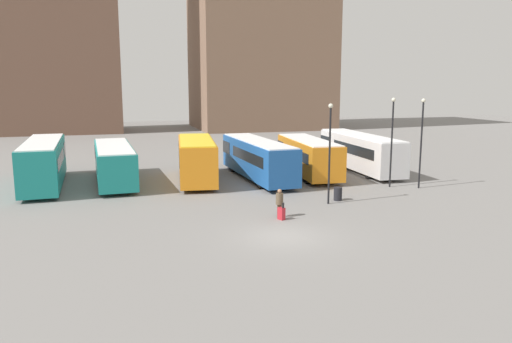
{
  "coord_description": "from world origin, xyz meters",
  "views": [
    {
      "loc": [
        -7.74,
        -21.88,
        7.25
      ],
      "look_at": [
        1.35,
        9.39,
        1.55
      ],
      "focal_mm": 35.0,
      "sensor_mm": 36.0,
      "label": 1
    }
  ],
  "objects_px": {
    "lamp_post_1": "(392,136)",
    "lamp_post_2": "(421,137)",
    "bus_1": "(114,162)",
    "bus_2": "(196,159)",
    "traveler": "(280,200)",
    "suitcase": "(281,213)",
    "bus_0": "(44,162)",
    "bus_4": "(308,156)",
    "bus_3": "(257,157)",
    "trash_bin": "(338,194)",
    "lamp_post_0": "(330,146)",
    "bus_5": "(359,151)"
  },
  "relations": [
    {
      "from": "bus_3",
      "to": "bus_5",
      "type": "height_order",
      "value": "bus_5"
    },
    {
      "from": "bus_1",
      "to": "bus_0",
      "type": "bearing_deg",
      "value": 86.77
    },
    {
      "from": "bus_3",
      "to": "lamp_post_0",
      "type": "distance_m",
      "value": 9.68
    },
    {
      "from": "bus_3",
      "to": "bus_5",
      "type": "distance_m",
      "value": 9.55
    },
    {
      "from": "traveler",
      "to": "suitcase",
      "type": "distance_m",
      "value": 0.8
    },
    {
      "from": "lamp_post_1",
      "to": "lamp_post_2",
      "type": "xyz_separation_m",
      "value": [
        1.76,
        -0.95,
        -0.02
      ]
    },
    {
      "from": "lamp_post_1",
      "to": "bus_3",
      "type": "bearing_deg",
      "value": 144.74
    },
    {
      "from": "bus_4",
      "to": "trash_bin",
      "type": "bearing_deg",
      "value": 174.6
    },
    {
      "from": "bus_3",
      "to": "trash_bin",
      "type": "relative_size",
      "value": 13.81
    },
    {
      "from": "bus_2",
      "to": "traveler",
      "type": "bearing_deg",
      "value": -159.96
    },
    {
      "from": "traveler",
      "to": "trash_bin",
      "type": "relative_size",
      "value": 1.87
    },
    {
      "from": "suitcase",
      "to": "bus_3",
      "type": "bearing_deg",
      "value": -32.14
    },
    {
      "from": "lamp_post_0",
      "to": "suitcase",
      "type": "bearing_deg",
      "value": -146.29
    },
    {
      "from": "bus_2",
      "to": "lamp_post_1",
      "type": "relative_size",
      "value": 1.51
    },
    {
      "from": "traveler",
      "to": "trash_bin",
      "type": "height_order",
      "value": "traveler"
    },
    {
      "from": "bus_4",
      "to": "traveler",
      "type": "distance_m",
      "value": 13.16
    },
    {
      "from": "bus_0",
      "to": "bus_2",
      "type": "bearing_deg",
      "value": -98.48
    },
    {
      "from": "suitcase",
      "to": "lamp_post_2",
      "type": "height_order",
      "value": "lamp_post_2"
    },
    {
      "from": "bus_4",
      "to": "suitcase",
      "type": "bearing_deg",
      "value": 156.22
    },
    {
      "from": "bus_4",
      "to": "bus_0",
      "type": "bearing_deg",
      "value": 90.28
    },
    {
      "from": "bus_2",
      "to": "suitcase",
      "type": "relative_size",
      "value": 9.86
    },
    {
      "from": "lamp_post_0",
      "to": "lamp_post_1",
      "type": "relative_size",
      "value": 0.97
    },
    {
      "from": "trash_bin",
      "to": "lamp_post_0",
      "type": "bearing_deg",
      "value": -145.28
    },
    {
      "from": "bus_4",
      "to": "traveler",
      "type": "height_order",
      "value": "bus_4"
    },
    {
      "from": "lamp_post_0",
      "to": "lamp_post_1",
      "type": "xyz_separation_m",
      "value": [
        6.37,
        3.5,
        0.1
      ]
    },
    {
      "from": "bus_2",
      "to": "lamp_post_2",
      "type": "distance_m",
      "value": 16.37
    },
    {
      "from": "bus_4",
      "to": "bus_5",
      "type": "relative_size",
      "value": 0.81
    },
    {
      "from": "bus_5",
      "to": "lamp_post_1",
      "type": "xyz_separation_m",
      "value": [
        -1.26,
        -7.08,
        2.01
      ]
    },
    {
      "from": "bus_0",
      "to": "bus_4",
      "type": "distance_m",
      "value": 19.91
    },
    {
      "from": "bus_5",
      "to": "lamp_post_0",
      "type": "height_order",
      "value": "lamp_post_0"
    },
    {
      "from": "bus_0",
      "to": "bus_1",
      "type": "height_order",
      "value": "bus_0"
    },
    {
      "from": "bus_3",
      "to": "trash_bin",
      "type": "height_order",
      "value": "bus_3"
    },
    {
      "from": "bus_1",
      "to": "lamp_post_1",
      "type": "xyz_separation_m",
      "value": [
        18.92,
        -7.2,
        2.15
      ]
    },
    {
      "from": "bus_0",
      "to": "bus_1",
      "type": "bearing_deg",
      "value": -92.83
    },
    {
      "from": "bus_5",
      "to": "bus_0",
      "type": "bearing_deg",
      "value": 91.9
    },
    {
      "from": "trash_bin",
      "to": "lamp_post_2",
      "type": "bearing_deg",
      "value": 14.78
    },
    {
      "from": "bus_3",
      "to": "lamp_post_2",
      "type": "distance_m",
      "value": 12.21
    },
    {
      "from": "lamp_post_2",
      "to": "lamp_post_1",
      "type": "bearing_deg",
      "value": 151.68
    },
    {
      "from": "suitcase",
      "to": "bus_0",
      "type": "bearing_deg",
      "value": 23.01
    },
    {
      "from": "bus_0",
      "to": "bus_1",
      "type": "xyz_separation_m",
      "value": [
        4.87,
        -0.08,
        -0.24
      ]
    },
    {
      "from": "bus_1",
      "to": "bus_4",
      "type": "relative_size",
      "value": 1.09
    },
    {
      "from": "lamp_post_2",
      "to": "trash_bin",
      "type": "xyz_separation_m",
      "value": [
        -7.18,
        -1.89,
        -3.24
      ]
    },
    {
      "from": "bus_1",
      "to": "trash_bin",
      "type": "bearing_deg",
      "value": -128.97
    },
    {
      "from": "bus_3",
      "to": "lamp_post_2",
      "type": "bearing_deg",
      "value": -126.49
    },
    {
      "from": "bus_4",
      "to": "lamp_post_0",
      "type": "xyz_separation_m",
      "value": [
        -2.44,
        -9.37,
        1.97
      ]
    },
    {
      "from": "bus_0",
      "to": "bus_4",
      "type": "bearing_deg",
      "value": -95.98
    },
    {
      "from": "bus_0",
      "to": "traveler",
      "type": "xyz_separation_m",
      "value": [
        13.5,
        -12.91,
        -0.83
      ]
    },
    {
      "from": "bus_0",
      "to": "lamp_post_1",
      "type": "height_order",
      "value": "lamp_post_1"
    },
    {
      "from": "bus_5",
      "to": "trash_bin",
      "type": "bearing_deg",
      "value": 148.41
    },
    {
      "from": "lamp_post_0",
      "to": "lamp_post_2",
      "type": "height_order",
      "value": "lamp_post_2"
    }
  ]
}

